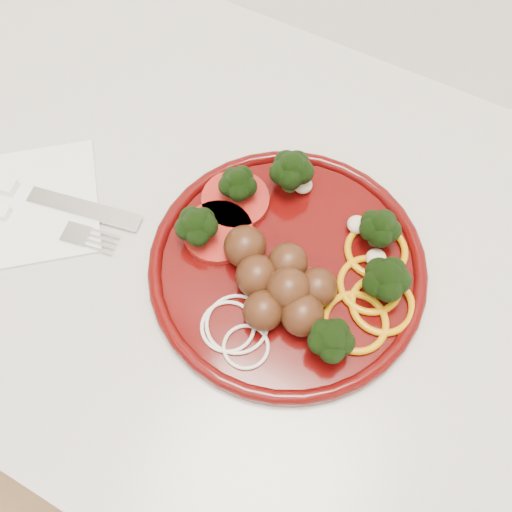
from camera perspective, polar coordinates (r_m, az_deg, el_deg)
The scene contains 4 objects.
counter at distance 1.02m, azimuth -4.50°, elevation -8.50°, with size 2.40×0.60×0.90m.
plate at distance 0.56m, azimuth 3.43°, elevation -0.71°, with size 0.28×0.28×0.06m.
napkin at distance 0.66m, azimuth -21.76°, elevation 4.78°, with size 0.14×0.14×0.00m, color white.
knife at distance 0.67m, azimuth -23.41°, elevation 6.31°, with size 0.23×0.07×0.01m.
Camera 1 is at (0.23, 1.46, 1.42)m, focal length 40.00 mm.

